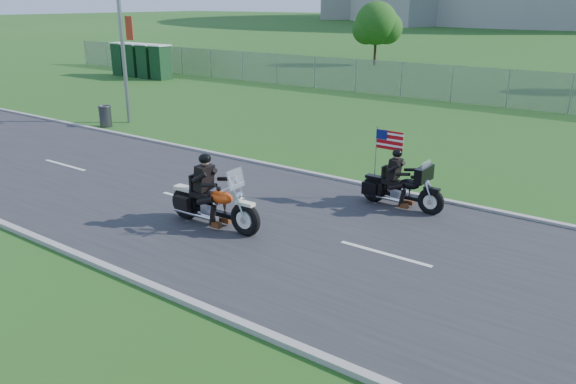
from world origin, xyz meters
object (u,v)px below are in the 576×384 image
Objects in this scene: porta_toilet_a at (161,63)px; trash_can at (105,117)px; porta_toilet_b at (147,62)px; porta_toilet_c at (135,61)px; porta_toilet_d at (122,59)px; motorcycle_lead at (213,205)px; motorcycle_follow at (402,189)px.

trash_can is at bearing -50.97° from porta_toilet_a.
porta_toilet_b is at bearing 132.78° from trash_can.
porta_toilet_c is 17.62m from trash_can.
motorcycle_lead is (25.99, -18.00, -0.56)m from porta_toilet_d.
porta_toilet_d is at bearing 139.10° from trash_can.
motorcycle_lead is 13.23m from trash_can.
porta_toilet_b is 2.53× the size of trash_can.
trash_can is (11.29, -12.21, -0.70)m from porta_toilet_b.
porta_toilet_a is 1.00× the size of porta_toilet_b.
porta_toilet_c is 1.40m from porta_toilet_d.
porta_toilet_c reaches higher than trash_can.
motorcycle_follow is at bearing -29.35° from porta_toilet_a.
porta_toilet_b reaches higher than motorcycle_lead.
trash_can is at bearing -40.90° from porta_toilet_d.
porta_toilet_b is 29.91m from motorcycle_follow.
porta_toilet_a is 2.53× the size of trash_can.
porta_toilet_b is 0.95× the size of motorcycle_follow.
trash_can is at bearing -47.22° from porta_toilet_b.
porta_toilet_c and porta_toilet_d have the same top height.
porta_toilet_a and porta_toilet_d have the same top height.
porta_toilet_b is (-1.40, 0.00, 0.00)m from porta_toilet_a.
porta_toilet_b and porta_toilet_d have the same top height.
porta_toilet_a is 1.40m from porta_toilet_b.
porta_toilet_d is at bearing 180.00° from porta_toilet_a.
porta_toilet_c is at bearing 136.12° from trash_can.
porta_toilet_b is at bearing 140.41° from motorcycle_lead.
motorcycle_lead is at bearing -25.97° from trash_can.
porta_toilet_d is at bearing 180.00° from porta_toilet_c.
trash_can is at bearing -43.88° from porta_toilet_c.
motorcycle_follow is at bearing -6.98° from trash_can.
motorcycle_lead is at bearing -34.71° from porta_toilet_d.
motorcycle_lead is 5.08m from motorcycle_follow.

